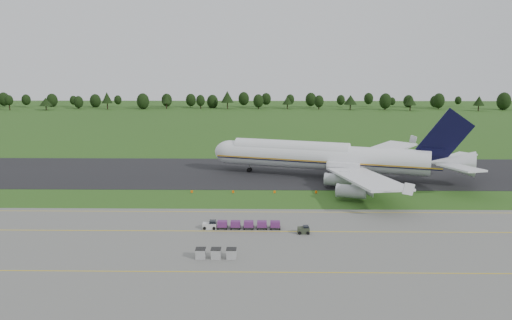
{
  "coord_description": "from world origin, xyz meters",
  "views": [
    {
      "loc": [
        2.96,
        -108.2,
        29.97
      ],
      "look_at": [
        1.3,
        2.0,
        8.57
      ],
      "focal_mm": 35.0,
      "sensor_mm": 36.0,
      "label": 1
    }
  ],
  "objects_px": {
    "aircraft": "(329,157)",
    "baggage_train": "(240,225)",
    "uld_row": "(216,253)",
    "utility_cart": "(303,230)",
    "edge_markers": "(254,192)"
  },
  "relations": [
    {
      "from": "aircraft",
      "to": "utility_cart",
      "type": "bearing_deg",
      "value": -102.92
    },
    {
      "from": "baggage_train",
      "to": "uld_row",
      "type": "distance_m",
      "value": 14.49
    },
    {
      "from": "aircraft",
      "to": "uld_row",
      "type": "bearing_deg",
      "value": -113.67
    },
    {
      "from": "utility_cart",
      "to": "edge_markers",
      "type": "relative_size",
      "value": 0.07
    },
    {
      "from": "utility_cart",
      "to": "uld_row",
      "type": "bearing_deg",
      "value": -141.16
    },
    {
      "from": "edge_markers",
      "to": "baggage_train",
      "type": "bearing_deg",
      "value": -94.33
    },
    {
      "from": "aircraft",
      "to": "uld_row",
      "type": "xyz_separation_m",
      "value": [
        -24.91,
        -56.84,
        -4.7
      ]
    },
    {
      "from": "uld_row",
      "to": "aircraft",
      "type": "bearing_deg",
      "value": 66.33
    },
    {
      "from": "aircraft",
      "to": "edge_markers",
      "type": "relative_size",
      "value": 2.33
    },
    {
      "from": "aircraft",
      "to": "baggage_train",
      "type": "distance_m",
      "value": 48.15
    },
    {
      "from": "baggage_train",
      "to": "utility_cart",
      "type": "bearing_deg",
      "value": -12.0
    },
    {
      "from": "utility_cart",
      "to": "uld_row",
      "type": "distance_m",
      "value": 18.69
    },
    {
      "from": "baggage_train",
      "to": "uld_row",
      "type": "height_order",
      "value": "uld_row"
    },
    {
      "from": "utility_cart",
      "to": "uld_row",
      "type": "relative_size",
      "value": 0.33
    },
    {
      "from": "baggage_train",
      "to": "edge_markers",
      "type": "relative_size",
      "value": 0.48
    }
  ]
}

